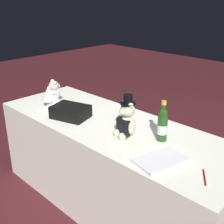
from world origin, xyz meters
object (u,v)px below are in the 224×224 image
Objects in this scene: teddy_bear_groom at (126,120)px; signing_pen at (204,177)px; teddy_bear_bride at (53,95)px; champagne_bottle at (163,124)px; guestbook at (160,160)px; gift_case_black at (71,112)px.

signing_pen is (0.64, -0.07, -0.12)m from teddy_bear_groom.
champagne_bottle is (1.07, 0.13, 0.02)m from teddy_bear_bride.
teddy_bear_bride is 1.24m from guestbook.
teddy_bear_bride is 0.72× the size of gift_case_black.
teddy_bear_bride is at bearing -173.08° from champagne_bottle.
signing_pen is at bearing -25.04° from champagne_bottle.
teddy_bear_bride is 1.51m from signing_pen.
guestbook is at bearing -172.21° from signing_pen.
teddy_bear_bride is 0.78× the size of guestbook.
teddy_bear_groom is at bearing 173.42° from signing_pen.
champagne_bottle is 2.10× the size of signing_pen.
teddy_bear_bride is 1.08m from champagne_bottle.
teddy_bear_groom is 2.24× the size of signing_pen.
signing_pen is (1.50, -0.07, -0.10)m from teddy_bear_bride.
guestbook is at bearing -16.48° from teddy_bear_groom.
guestbook is (0.37, -0.11, -0.11)m from teddy_bear_groom.
teddy_bear_groom is 1.01× the size of guestbook.
teddy_bear_bride is 0.83× the size of champagne_bottle.
teddy_bear_groom is 0.86m from teddy_bear_bride.
guestbook is (0.16, -0.24, -0.11)m from champagne_bottle.
teddy_bear_bride reaches higher than signing_pen.
teddy_bear_bride is at bearing -179.67° from teddy_bear_groom.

